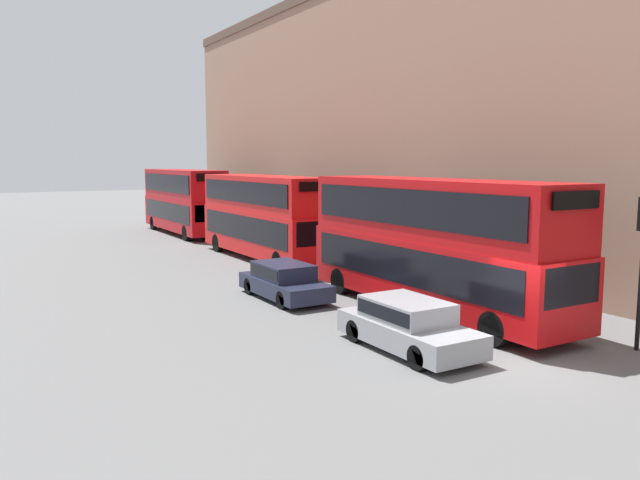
% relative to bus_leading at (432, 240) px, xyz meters
% --- Properties ---
extents(ground_plane, '(200.00, 200.00, 0.00)m').
position_rel_bus_leading_xyz_m(ground_plane, '(-1.60, -5.17, -2.47)').
color(ground_plane, '#5B5B5B').
extents(bus_leading, '(2.59, 11.16, 4.50)m').
position_rel_bus_leading_xyz_m(bus_leading, '(0.00, 0.00, 0.00)').
color(bus_leading, '#B20C0F').
rests_on(bus_leading, ground).
extents(bus_second_in_queue, '(2.59, 10.93, 4.33)m').
position_rel_bus_leading_xyz_m(bus_second_in_queue, '(0.00, 13.11, -0.08)').
color(bus_second_in_queue, red).
rests_on(bus_second_in_queue, ground).
extents(bus_third_in_queue, '(2.59, 10.80, 4.48)m').
position_rel_bus_leading_xyz_m(bus_third_in_queue, '(0.00, 26.26, -0.01)').
color(bus_third_in_queue, '#A80F14').
rests_on(bus_third_in_queue, ground).
extents(car_dark_sedan, '(1.84, 4.37, 1.38)m').
position_rel_bus_leading_xyz_m(car_dark_sedan, '(-3.40, -3.04, -1.74)').
color(car_dark_sedan, gray).
rests_on(car_dark_sedan, ground).
extents(car_hatchback, '(1.81, 4.35, 1.33)m').
position_rel_bus_leading_xyz_m(car_hatchback, '(-3.40, 4.31, -1.77)').
color(car_hatchback, '#1E2338').
rests_on(car_hatchback, ground).
extents(pedestrian, '(0.36, 0.36, 1.72)m').
position_rel_bus_leading_xyz_m(pedestrian, '(2.53, 11.51, -1.68)').
color(pedestrian, '#334C6B').
rests_on(pedestrian, ground).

